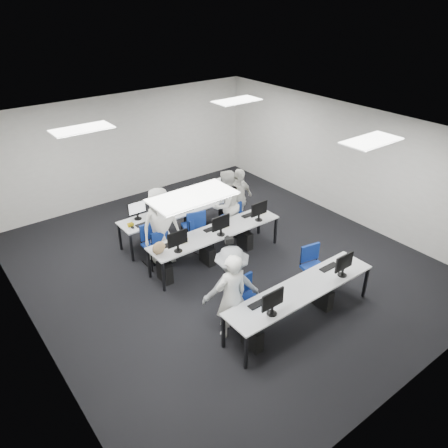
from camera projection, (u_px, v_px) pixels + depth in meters
room at (221, 203)px, 9.16m from camera, size 9.00×9.02×3.00m
ceiling_panels at (221, 135)px, 8.44m from camera, size 5.20×4.60×0.02m
desk_front at (301, 291)px, 7.88m from camera, size 3.20×0.70×0.73m
desk_mid at (216, 233)px, 9.69m from camera, size 3.20×0.70×0.73m
desk_back at (182, 211)px, 10.67m from camera, size 3.20×0.70×0.73m
equipment_front at (293, 309)px, 7.92m from camera, size 2.51×0.41×1.19m
equipment_mid at (210, 249)px, 9.73m from camera, size 2.91×0.41×1.19m
equipment_back at (189, 220)px, 10.94m from camera, size 2.91×0.41×1.19m
chair_0 at (250, 308)px, 8.07m from camera, size 0.48×0.51×0.90m
chair_1 at (314, 276)px, 8.95m from camera, size 0.54×0.57×0.93m
chair_2 at (155, 252)px, 9.72m from camera, size 0.48×0.52×0.94m
chair_3 at (201, 241)px, 10.20m from camera, size 0.50×0.53×0.82m
chair_4 at (236, 222)px, 10.94m from camera, size 0.61×0.63×0.96m
chair_5 at (159, 250)px, 9.87m from camera, size 0.51×0.54×0.82m
chair_6 at (194, 234)px, 10.43m from camera, size 0.59×0.62×0.98m
chair_7 at (230, 224)px, 10.92m from camera, size 0.52×0.55×0.88m
handbag at (159, 248)px, 8.83m from camera, size 0.35×0.27×0.26m
student_0 at (231, 296)px, 7.49m from camera, size 0.65×0.47×1.67m
student_1 at (226, 205)px, 10.54m from camera, size 0.93×0.77×1.73m
student_2 at (161, 226)px, 9.57m from camera, size 0.91×0.63×1.78m
student_3 at (238, 200)px, 10.88m from camera, size 1.01×0.54×1.63m
photographer at (232, 288)px, 7.74m from camera, size 1.21×0.96×1.63m
dslr_camera at (229, 240)px, 7.47m from camera, size 0.20×0.22×0.10m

